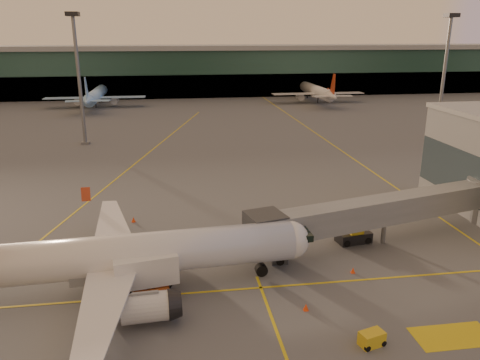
{
  "coord_description": "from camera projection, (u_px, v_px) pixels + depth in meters",
  "views": [
    {
      "loc": [
        -2.2,
        -31.33,
        21.79
      ],
      "look_at": [
        5.51,
        21.33,
        5.0
      ],
      "focal_mm": 35.0,
      "sensor_mm": 36.0,
      "label": 1
    }
  ],
  "objects": [
    {
      "name": "ground",
      "position": [
        210.0,
        326.0,
        36.42
      ],
      "size": [
        600.0,
        600.0,
        0.0
      ],
      "primitive_type": "plane",
      "color": "#4C4F54",
      "rests_on": "ground"
    },
    {
      "name": "taxi_markings",
      "position": [
        143.0,
        171.0,
        77.39
      ],
      "size": [
        100.12,
        173.0,
        0.01
      ],
      "color": "gold",
      "rests_on": "ground"
    },
    {
      "name": "terminal",
      "position": [
        176.0,
        71.0,
        167.58
      ],
      "size": [
        400.0,
        20.0,
        17.6
      ],
      "color": "#19382D",
      "rests_on": "ground"
    },
    {
      "name": "mast_west_near",
      "position": [
        78.0,
        70.0,
        91.46
      ],
      "size": [
        2.4,
        2.4,
        25.6
      ],
      "color": "slate",
      "rests_on": "ground"
    },
    {
      "name": "mast_east_near",
      "position": [
        445.0,
        67.0,
        98.06
      ],
      "size": [
        2.4,
        2.4,
        25.6
      ],
      "color": "slate",
      "rests_on": "ground"
    },
    {
      "name": "main_airplane",
      "position": [
        122.0,
        257.0,
        40.14
      ],
      "size": [
        34.58,
        31.16,
        10.44
      ],
      "rotation": [
        0.0,
        0.0,
        0.06
      ],
      "color": "silver",
      "rests_on": "ground"
    },
    {
      "name": "jet_bridge",
      "position": [
        396.0,
        209.0,
        50.26
      ],
      "size": [
        32.1,
        11.08,
        5.38
      ],
      "color": "slate",
      "rests_on": "ground"
    },
    {
      "name": "catering_truck",
      "position": [
        147.0,
        274.0,
        39.5
      ],
      "size": [
        5.59,
        3.16,
        4.09
      ],
      "rotation": [
        0.0,
        0.0,
        0.17
      ],
      "color": "#C5521C",
      "rests_on": "ground"
    },
    {
      "name": "gpu_cart",
      "position": [
        372.0,
        339.0,
        34.0
      ],
      "size": [
        2.07,
        1.56,
        1.08
      ],
      "rotation": [
        0.0,
        0.0,
        0.28
      ],
      "color": "gold",
      "rests_on": "ground"
    },
    {
      "name": "pushback_tug",
      "position": [
        354.0,
        236.0,
        50.75
      ],
      "size": [
        3.86,
        2.46,
        1.86
      ],
      "rotation": [
        0.0,
        0.0,
        0.15
      ],
      "color": "black",
      "rests_on": "ground"
    },
    {
      "name": "cone_nose",
      "position": [
        353.0,
        270.0,
        44.36
      ],
      "size": [
        0.43,
        0.43,
        0.55
      ],
      "color": "#EC3E0C",
      "rests_on": "ground"
    },
    {
      "name": "cone_wing_left",
      "position": [
        133.0,
        220.0,
        56.3
      ],
      "size": [
        0.5,
        0.5,
        0.63
      ],
      "color": "#EC3E0C",
      "rests_on": "ground"
    },
    {
      "name": "cone_fwd",
      "position": [
        306.0,
        307.0,
        38.37
      ],
      "size": [
        0.46,
        0.46,
        0.59
      ],
      "color": "#EC3E0C",
      "rests_on": "ground"
    }
  ]
}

